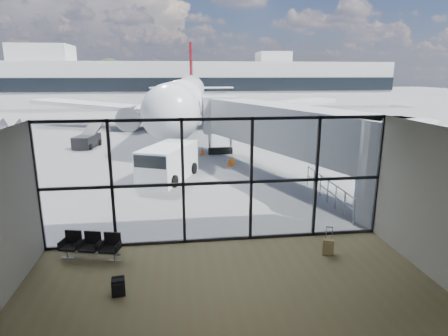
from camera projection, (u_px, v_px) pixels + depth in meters
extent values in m
plane|color=slate|center=(186.00, 117.00, 52.10)|extent=(220.00, 220.00, 0.00)
cube|color=brown|center=(235.00, 306.00, 9.80)|extent=(12.00, 8.00, 0.01)
cube|color=silver|center=(236.00, 137.00, 8.70)|extent=(12.00, 8.00, 0.02)
cube|color=#B5B4B0|center=(279.00, 335.00, 5.41)|extent=(12.00, 0.02, 4.50)
cube|color=white|center=(218.00, 182.00, 13.10)|extent=(12.00, 0.04, 4.50)
cube|color=black|center=(218.00, 239.00, 13.64)|extent=(12.00, 0.12, 0.10)
cube|color=black|center=(218.00, 183.00, 13.11)|extent=(12.00, 0.12, 0.10)
cube|color=black|center=(217.00, 119.00, 12.56)|extent=(12.00, 0.12, 0.10)
cube|color=black|center=(37.00, 188.00, 12.35)|extent=(0.10, 0.12, 4.50)
cube|color=black|center=(112.00, 185.00, 12.65)|extent=(0.10, 0.12, 4.50)
cube|color=black|center=(183.00, 183.00, 12.95)|extent=(0.10, 0.12, 4.50)
cube|color=black|center=(251.00, 180.00, 13.25)|extent=(0.10, 0.12, 4.50)
cube|color=black|center=(316.00, 178.00, 13.55)|extent=(0.10, 0.12, 4.50)
cube|color=black|center=(378.00, 176.00, 13.85)|extent=(0.10, 0.12, 4.50)
cylinder|color=#9A9D9F|center=(393.00, 172.00, 14.99)|extent=(2.80, 2.80, 4.20)
cube|color=#9A9D9F|center=(281.00, 127.00, 21.17)|extent=(7.45, 14.81, 2.40)
cube|color=#9A9D9F|center=(220.00, 114.00, 27.57)|extent=(2.60, 2.20, 2.60)
cylinder|color=gray|center=(210.00, 143.00, 27.99)|extent=(0.20, 0.20, 1.80)
cylinder|color=gray|center=(231.00, 142.00, 28.19)|extent=(0.20, 0.20, 1.80)
cylinder|color=black|center=(220.00, 151.00, 28.25)|extent=(1.80, 0.56, 0.56)
cylinder|color=gray|center=(354.00, 212.00, 14.98)|extent=(0.06, 0.06, 1.10)
cylinder|color=gray|center=(344.00, 204.00, 15.85)|extent=(0.06, 0.06, 1.10)
cylinder|color=gray|center=(335.00, 197.00, 16.71)|extent=(0.06, 0.06, 1.10)
cylinder|color=gray|center=(328.00, 191.00, 17.58)|extent=(0.06, 0.06, 1.10)
cylinder|color=gray|center=(320.00, 186.00, 18.44)|extent=(0.06, 0.06, 1.10)
cylinder|color=gray|center=(314.00, 181.00, 19.31)|extent=(0.06, 0.06, 1.10)
cylinder|color=gray|center=(308.00, 176.00, 20.17)|extent=(0.06, 0.06, 1.10)
cylinder|color=gray|center=(328.00, 180.00, 17.45)|extent=(0.06, 5.40, 0.06)
cylinder|color=gray|center=(328.00, 190.00, 17.57)|extent=(0.06, 5.40, 0.06)
cube|color=beige|center=(182.00, 84.00, 72.27)|extent=(80.00, 12.00, 8.00)
cube|color=black|center=(182.00, 85.00, 66.40)|extent=(80.00, 0.20, 2.40)
cube|color=beige|center=(42.00, 53.00, 67.80)|extent=(10.00, 8.00, 3.00)
cube|color=beige|center=(273.00, 57.00, 73.28)|extent=(6.00, 6.00, 2.00)
cylinder|color=#382619|center=(23.00, 94.00, 78.33)|extent=(0.50, 0.50, 3.42)
sphere|color=black|center=(20.00, 74.00, 77.30)|extent=(6.27, 6.27, 6.27)
cylinder|color=#382619|center=(53.00, 96.00, 79.17)|extent=(0.50, 0.50, 2.70)
sphere|color=black|center=(51.00, 80.00, 78.36)|extent=(4.95, 4.95, 4.95)
cylinder|color=#382619|center=(82.00, 95.00, 79.87)|extent=(0.50, 0.50, 3.06)
sphere|color=black|center=(81.00, 77.00, 78.95)|extent=(5.61, 5.61, 5.61)
cylinder|color=#382619|center=(111.00, 94.00, 80.57)|extent=(0.50, 0.50, 3.42)
sphere|color=black|center=(110.00, 74.00, 79.55)|extent=(6.27, 6.27, 6.27)
cube|color=gray|center=(91.00, 253.00, 12.23)|extent=(1.95, 0.56, 0.04)
cube|color=black|center=(70.00, 247.00, 12.26)|extent=(0.67, 0.65, 0.07)
cube|color=black|center=(74.00, 237.00, 12.45)|extent=(0.56, 0.20, 0.50)
cube|color=black|center=(90.00, 248.00, 12.18)|extent=(0.67, 0.65, 0.07)
cube|color=black|center=(93.00, 238.00, 12.37)|extent=(0.56, 0.20, 0.50)
cube|color=black|center=(110.00, 249.00, 12.11)|extent=(0.67, 0.65, 0.07)
cube|color=black|center=(113.00, 239.00, 12.29)|extent=(0.56, 0.20, 0.50)
cylinder|color=gray|center=(67.00, 255.00, 12.35)|extent=(0.05, 0.05, 0.23)
cylinder|color=gray|center=(115.00, 258.00, 12.16)|extent=(0.05, 0.05, 0.23)
cube|color=black|center=(118.00, 287.00, 10.23)|extent=(0.38, 0.26, 0.49)
cube|color=black|center=(118.00, 290.00, 10.11)|extent=(0.29, 0.10, 0.33)
cylinder|color=black|center=(118.00, 277.00, 10.28)|extent=(0.34, 0.13, 0.09)
cube|color=olive|center=(328.00, 247.00, 12.52)|extent=(0.41, 0.33, 0.53)
cube|color=olive|center=(328.00, 248.00, 12.41)|extent=(0.29, 0.15, 0.40)
cylinder|color=gray|center=(326.00, 233.00, 12.53)|extent=(0.02, 0.02, 0.45)
cylinder|color=gray|center=(332.00, 233.00, 12.48)|extent=(0.02, 0.02, 0.45)
cube|color=black|center=(330.00, 227.00, 12.45)|extent=(0.23, 0.11, 0.02)
cylinder|color=black|center=(325.00, 252.00, 12.70)|extent=(0.05, 0.07, 0.06)
cylinder|color=black|center=(331.00, 253.00, 12.66)|extent=(0.05, 0.07, 0.06)
cylinder|color=silver|center=(185.00, 98.00, 41.47)|extent=(6.88, 33.14, 4.06)
sphere|color=silver|center=(170.00, 113.00, 25.54)|extent=(4.06, 4.06, 4.06)
cone|color=silver|center=(192.00, 88.00, 59.98)|extent=(4.61, 6.91, 4.06)
cube|color=black|center=(171.00, 104.00, 26.04)|extent=(2.52, 1.52, 0.55)
cube|color=silver|center=(103.00, 106.00, 42.38)|extent=(16.61, 9.85, 1.30)
cylinder|color=black|center=(132.00, 118.00, 40.67)|extent=(2.62, 3.91, 2.30)
cube|color=silver|center=(169.00, 88.00, 59.28)|extent=(6.35, 3.65, 0.20)
cube|color=silver|center=(266.00, 105.00, 43.15)|extent=(16.87, 7.35, 1.30)
cylinder|color=black|center=(236.00, 117.00, 41.15)|extent=(2.62, 3.91, 2.30)
cube|color=silver|center=(214.00, 88.00, 59.57)|extent=(6.23, 2.70, 0.20)
cube|color=#5C0D14|center=(191.00, 65.00, 59.09)|extent=(0.69, 4.18, 6.58)
cylinder|color=gray|center=(174.00, 144.00, 28.28)|extent=(0.22, 0.22, 1.54)
cylinder|color=black|center=(174.00, 149.00, 28.38)|extent=(0.34, 0.79, 0.77)
cylinder|color=black|center=(158.00, 123.00, 42.56)|extent=(0.58, 1.09, 1.05)
cylinder|color=black|center=(212.00, 122.00, 42.82)|extent=(0.58, 1.09, 1.05)
cube|color=white|center=(168.00, 162.00, 21.43)|extent=(3.59, 4.89, 1.95)
cube|color=black|center=(155.00, 159.00, 19.76)|extent=(2.17, 1.82, 0.68)
cylinder|color=black|center=(141.00, 178.00, 20.49)|extent=(0.50, 0.72, 0.68)
cylinder|color=black|center=(174.00, 181.00, 19.96)|extent=(0.50, 0.72, 0.68)
cylinder|color=black|center=(164.00, 166.00, 23.21)|extent=(0.50, 0.72, 0.68)
cylinder|color=black|center=(193.00, 168.00, 22.68)|extent=(0.50, 0.72, 0.68)
cube|color=black|center=(87.00, 141.00, 30.72)|extent=(1.86, 3.10, 0.97)
cube|color=black|center=(92.00, 130.00, 31.67)|extent=(1.58, 2.58, 1.00)
cylinder|color=black|center=(74.00, 147.00, 29.89)|extent=(0.28, 0.51, 0.48)
cylinder|color=black|center=(90.00, 147.00, 29.82)|extent=(0.28, 0.51, 0.48)
cylinder|color=black|center=(84.00, 142.00, 31.76)|extent=(0.28, 0.51, 0.48)
cylinder|color=black|center=(100.00, 142.00, 31.69)|extent=(0.28, 0.51, 0.48)
cube|color=gray|center=(5.00, 138.00, 26.16)|extent=(1.95, 2.47, 1.41)
cylinder|color=black|center=(1.00, 156.00, 26.81)|extent=(0.31, 0.46, 0.42)
cylinder|color=black|center=(19.00, 156.00, 26.53)|extent=(0.31, 0.46, 0.42)
cube|color=#D44F0B|center=(230.00, 166.00, 24.67)|extent=(0.39, 0.39, 0.03)
cone|color=#D44F0B|center=(230.00, 162.00, 24.61)|extent=(0.37, 0.37, 0.55)
cube|color=orange|center=(233.00, 164.00, 25.21)|extent=(0.40, 0.40, 0.03)
cone|color=orange|center=(233.00, 160.00, 25.14)|extent=(0.38, 0.38, 0.57)
cube|color=#DD4E0B|center=(202.00, 155.00, 27.98)|extent=(0.38, 0.38, 0.03)
cone|color=#DD4E0B|center=(202.00, 151.00, 27.92)|extent=(0.36, 0.36, 0.54)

